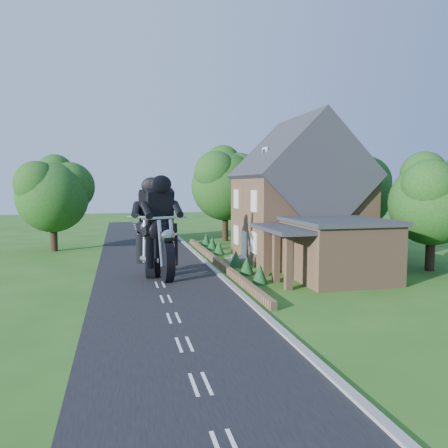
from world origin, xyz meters
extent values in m
plane|color=#285718|center=(0.00, 0.00, 0.00)|extent=(120.00, 120.00, 0.00)
cube|color=black|center=(0.00, 0.00, 0.01)|extent=(7.00, 80.00, 0.02)
cube|color=gray|center=(3.65, 0.00, 0.06)|extent=(0.30, 80.00, 0.12)
cube|color=#856244|center=(4.30, 5.00, 0.20)|extent=(0.30, 22.00, 0.40)
cube|color=#856244|center=(10.50, 6.00, 3.00)|extent=(8.00, 8.00, 6.00)
cube|color=#28292F|center=(10.50, 6.00, 6.00)|extent=(8.48, 8.64, 8.48)
cube|color=#856244|center=(12.50, 6.00, 9.20)|extent=(0.60, 0.90, 1.60)
cube|color=white|center=(7.90, 6.00, 7.50)|extent=(0.12, 0.80, 0.90)
cube|color=black|center=(7.84, 6.00, 7.50)|extent=(0.04, 0.55, 0.65)
cube|color=white|center=(6.44, 6.00, 1.05)|extent=(0.10, 1.10, 2.10)
cube|color=gray|center=(6.10, 6.00, 0.15)|extent=(0.80, 1.60, 0.30)
cube|color=gray|center=(5.60, 6.00, 0.07)|extent=(0.80, 1.60, 0.15)
cube|color=white|center=(6.44, 3.80, 1.60)|extent=(0.10, 1.10, 1.40)
cube|color=black|center=(6.42, 3.80, 1.60)|extent=(0.04, 0.92, 1.22)
cube|color=white|center=(6.44, 8.20, 1.60)|extent=(0.10, 1.10, 1.40)
cube|color=black|center=(6.42, 8.20, 1.60)|extent=(0.04, 0.92, 1.22)
cube|color=white|center=(6.44, 3.80, 4.30)|extent=(0.10, 1.10, 1.40)
cube|color=black|center=(6.42, 3.80, 4.30)|extent=(0.04, 0.92, 1.22)
cube|color=white|center=(6.44, 8.20, 4.30)|extent=(0.10, 1.10, 1.40)
cube|color=black|center=(6.42, 8.20, 4.30)|extent=(0.04, 0.92, 1.22)
cube|color=#856244|center=(10.00, -0.80, 1.60)|extent=(5.00, 5.60, 3.20)
cube|color=#28292F|center=(10.00, -0.80, 3.32)|extent=(5.30, 5.94, 0.24)
cube|color=#28292F|center=(6.90, -0.80, 2.95)|extent=(2.60, 5.32, 0.22)
cube|color=#856244|center=(6.30, -2.60, 1.40)|extent=(0.35, 0.35, 2.80)
cube|color=#856244|center=(6.30, -0.80, 1.40)|extent=(0.35, 0.35, 2.80)
cube|color=#856244|center=(6.30, 1.00, 1.40)|extent=(0.35, 0.35, 2.80)
cylinder|color=black|center=(17.00, 0.00, 1.40)|extent=(0.56, 0.56, 2.80)
sphere|color=#184212|center=(17.00, 0.00, 4.23)|extent=(5.20, 5.20, 5.20)
sphere|color=#184212|center=(18.17, 0.52, 5.01)|extent=(3.74, 3.74, 3.74)
sphere|color=#184212|center=(16.09, -0.78, 5.27)|extent=(3.22, 3.22, 3.22)
sphere|color=#184212|center=(17.10, 1.04, 6.05)|extent=(2.86, 2.86, 2.86)
cylinder|color=black|center=(16.50, 8.50, 1.50)|extent=(0.56, 0.56, 3.00)
sphere|color=#184212|center=(16.50, 8.50, 4.65)|extent=(6.00, 6.00, 6.00)
sphere|color=#184212|center=(17.85, 9.10, 5.55)|extent=(4.32, 4.32, 4.32)
sphere|color=#184212|center=(15.45, 7.60, 5.85)|extent=(3.72, 3.72, 3.72)
sphere|color=#184212|center=(16.60, 9.70, 6.75)|extent=(3.30, 3.30, 3.30)
cylinder|color=black|center=(14.00, 16.00, 1.80)|extent=(0.56, 0.56, 3.60)
sphere|color=#184212|center=(14.00, 16.00, 5.58)|extent=(7.20, 7.20, 7.20)
sphere|color=#184212|center=(15.62, 16.72, 6.66)|extent=(5.18, 5.18, 5.18)
sphere|color=#184212|center=(12.74, 14.92, 7.02)|extent=(4.46, 4.46, 4.46)
sphere|color=#184212|center=(14.10, 17.44, 8.10)|extent=(3.96, 3.96, 3.96)
cylinder|color=black|center=(8.00, 17.00, 1.70)|extent=(0.56, 0.56, 3.40)
sphere|color=#184212|center=(8.00, 17.00, 5.16)|extent=(6.40, 6.40, 6.40)
sphere|color=#184212|center=(9.44, 17.64, 6.12)|extent=(4.61, 4.61, 4.61)
sphere|color=#184212|center=(6.88, 16.04, 6.44)|extent=(3.97, 3.97, 3.97)
sphere|color=#184212|center=(8.10, 18.28, 7.40)|extent=(3.52, 3.52, 3.52)
cylinder|color=black|center=(-7.00, 14.00, 1.40)|extent=(0.56, 0.56, 2.80)
sphere|color=#184212|center=(-7.00, 14.00, 4.34)|extent=(5.60, 5.60, 5.60)
sphere|color=#184212|center=(-5.74, 14.56, 5.18)|extent=(4.03, 4.03, 4.03)
sphere|color=#184212|center=(-7.98, 13.16, 5.46)|extent=(3.47, 3.47, 3.47)
sphere|color=#184212|center=(-6.90, 15.12, 6.30)|extent=(3.08, 3.08, 3.08)
cone|color=#123A19|center=(5.30, -1.00, 0.55)|extent=(0.90, 0.90, 1.10)
cone|color=#123A19|center=(5.30, 1.50, 0.55)|extent=(0.90, 0.90, 1.10)
cone|color=#123A19|center=(5.30, 4.00, 0.55)|extent=(0.90, 0.90, 1.10)
cone|color=#123A19|center=(5.30, 9.00, 0.55)|extent=(0.90, 0.90, 1.10)
cone|color=#123A19|center=(5.30, 11.50, 0.55)|extent=(0.90, 0.90, 1.10)
cone|color=#123A19|center=(5.30, 14.00, 0.55)|extent=(0.90, 0.90, 1.10)
camera|label=1|loc=(-2.02, -23.19, 5.41)|focal=35.00mm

